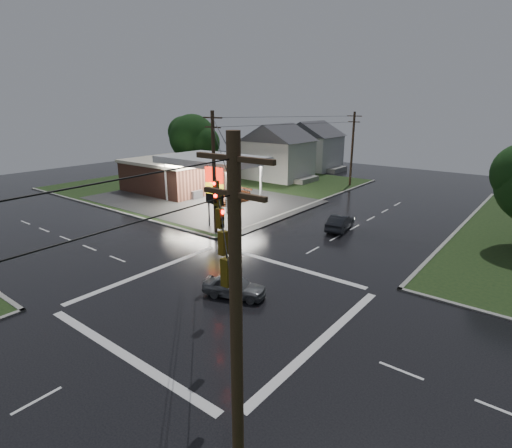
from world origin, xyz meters
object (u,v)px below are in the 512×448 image
Objects in this scene: utility_pole_n at (352,148)px; tree_nw_behind at (193,138)px; gas_station at (180,173)px; car_crossing at (234,286)px; utility_pole_se at (237,345)px; car_north at (340,222)px; pylon_sign at (214,187)px; car_pump at (233,197)px; utility_pole_nw at (214,172)px; house_near at (279,151)px; house_far at (312,145)px.

utility_pole_n is 25.63m from tree_nw_behind.
gas_station is 6.58× the size of car_crossing.
car_north is (-10.30, 26.96, -4.97)m from utility_pole_se.
utility_pole_n is (1.00, 27.50, 1.46)m from pylon_sign.
car_crossing is at bearing -75.21° from utility_pole_n.
car_crossing is (-9.20, 10.37, -5.04)m from utility_pole_se.
car_pump is at bearing -31.05° from tree_nw_behind.
car_pump is at bearing -2.96° from gas_station.
pylon_sign is at bearing 135.00° from utility_pole_nw.
utility_pole_nw is 28.90m from house_near.
car_crossing is (10.80, -9.63, -3.33)m from pylon_sign.
utility_pole_nw reaches higher than pylon_sign.
tree_nw_behind is (-43.34, 39.49, 0.46)m from utility_pole_se.
tree_nw_behind is at bearing -155.02° from house_near.
pylon_sign is at bearing 135.00° from utility_pole_se.
pylon_sign reaches higher than car_pump.
utility_pole_se reaches higher than car_pump.
pylon_sign reaches higher than gas_station.
gas_station is at bearing -14.62° from car_north.
house_far reaches higher than car_crossing.
pylon_sign is 30.49m from tree_nw_behind.
car_pump is (5.05, -16.81, -3.65)m from house_near.
gas_station is at bearing -51.58° from tree_nw_behind.
gas_station is 2.37× the size of house_near.
tree_nw_behind is (-11.89, -18.01, 1.77)m from house_far.
gas_station is 17.81m from pylon_sign.
car_north is at bearing 35.65° from pylon_sign.
gas_station reaches higher than car_pump.
utility_pole_n is 0.95× the size of house_far.
utility_pole_se reaches higher than house_far.
gas_station is 2.38× the size of utility_pole_se.
car_pump is at bearing 22.34° from car_crossing.
gas_station is 45.83m from utility_pole_se.
house_far is at bearing 107.92° from utility_pole_nw.
utility_pole_n reaches higher than tree_nw_behind.
utility_pole_n is 38.70m from car_crossing.
tree_nw_behind reaches higher than house_far.
utility_pole_nw is 12.80m from car_north.
tree_nw_behind reaches higher than gas_station.
pylon_sign is 0.54× the size of house_near.
house_far reaches higher than car_pump.
utility_pole_se reaches higher than car_north.
pylon_sign is 2.22m from utility_pole_nw.
house_near reaches higher than car_crossing.
utility_pole_n is (-19.00, 47.50, -0.25)m from utility_pole_se.
house_near is (-11.45, -2.00, -1.06)m from utility_pole_n.
pylon_sign is at bearing -92.08° from utility_pole_n.
utility_pole_se reaches higher than car_crossing.
pylon_sign is 1.51× the size of car_crossing.
car_north is (24.88, -2.24, -1.80)m from gas_station.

